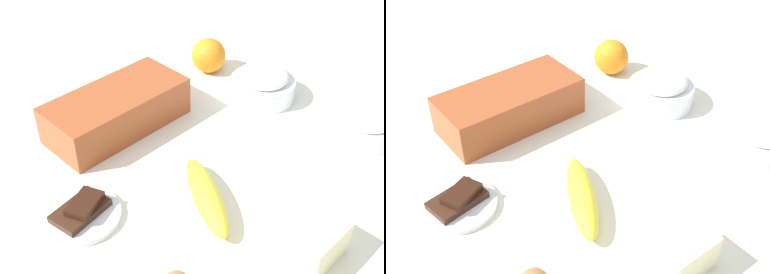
{
  "view_description": "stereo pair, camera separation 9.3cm",
  "coord_description": "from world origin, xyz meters",
  "views": [
    {
      "loc": [
        -0.58,
        -0.45,
        0.61
      ],
      "look_at": [
        0.0,
        0.0,
        0.04
      ],
      "focal_mm": 47.71,
      "sensor_mm": 36.0,
      "label": 1
    },
    {
      "loc": [
        -0.52,
        -0.52,
        0.61
      ],
      "look_at": [
        0.0,
        0.0,
        0.04
      ],
      "focal_mm": 47.71,
      "sensor_mm": 36.0,
      "label": 2
    }
  ],
  "objects": [
    {
      "name": "orange_fruit",
      "position": [
        0.27,
        0.16,
        0.04
      ],
      "size": [
        0.08,
        0.08,
        0.08
      ],
      "primitive_type": "sphere",
      "color": "orange",
      "rests_on": "ground_plane"
    },
    {
      "name": "banana",
      "position": [
        -0.09,
        -0.1,
        0.02
      ],
      "size": [
        0.15,
        0.18,
        0.04
      ],
      "primitive_type": "ellipsoid",
      "rotation": [
        0.0,
        0.0,
        4.08
      ],
      "color": "yellow",
      "rests_on": "ground_plane"
    },
    {
      "name": "sugar_bowl",
      "position": [
        0.25,
        -0.23,
        0.03
      ],
      "size": [
        0.12,
        0.12,
        0.07
      ],
      "color": "white",
      "rests_on": "ground_plane"
    },
    {
      "name": "butter_block",
      "position": [
        -0.08,
        -0.29,
        0.03
      ],
      "size": [
        0.1,
        0.07,
        0.06
      ],
      "primitive_type": "cube",
      "rotation": [
        0.0,
        0.0,
        -0.12
      ],
      "color": "#F4EDB2",
      "rests_on": "ground_plane"
    },
    {
      "name": "chocolate_plate",
      "position": [
        -0.24,
        0.04,
        0.01
      ],
      "size": [
        0.13,
        0.13,
        0.03
      ],
      "color": "white",
      "rests_on": "ground_plane"
    },
    {
      "name": "ground_plane",
      "position": [
        0.0,
        0.0,
        -0.01
      ],
      "size": [
        2.4,
        2.4,
        0.02
      ],
      "primitive_type": "cube",
      "color": "silver"
    },
    {
      "name": "loaf_pan",
      "position": [
        -0.02,
        0.17,
        0.04
      ],
      "size": [
        0.29,
        0.16,
        0.08
      ],
      "rotation": [
        0.0,
        0.0,
        -0.12
      ],
      "color": "#9E4723",
      "rests_on": "ground_plane"
    },
    {
      "name": "flour_bowl",
      "position": [
        0.25,
        0.0,
        0.03
      ],
      "size": [
        0.14,
        0.14,
        0.07
      ],
      "color": "white",
      "rests_on": "ground_plane"
    }
  ]
}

